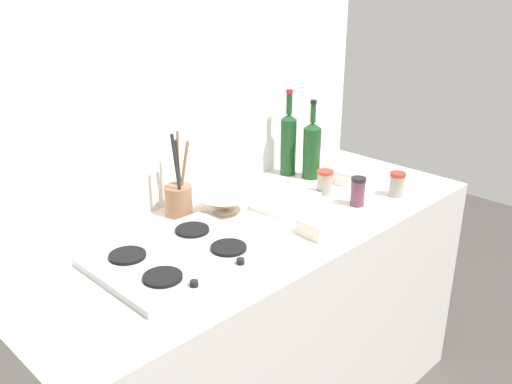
# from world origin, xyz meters

# --- Properties ---
(counter_block) EXTENTS (1.80, 0.70, 0.90)m
(counter_block) POSITION_xyz_m (0.00, 0.00, 0.45)
(counter_block) COLOR silver
(counter_block) RESTS_ON ground
(backsplash_panel) EXTENTS (1.90, 0.06, 2.17)m
(backsplash_panel) POSITION_xyz_m (0.00, 0.38, 1.09)
(backsplash_panel) COLOR white
(backsplash_panel) RESTS_ON ground
(stovetop_hob) EXTENTS (0.50, 0.40, 0.04)m
(stovetop_hob) POSITION_xyz_m (-0.35, -0.02, 0.91)
(stovetop_hob) COLOR #B2B2B7
(stovetop_hob) RESTS_ON counter_block
(plate_stack) EXTENTS (0.21, 0.21, 0.06)m
(plate_stack) POSITION_xyz_m (0.60, 0.01, 0.93)
(plate_stack) COLOR white
(plate_stack) RESTS_ON counter_block
(wine_bottle_leftmost) EXTENTS (0.07, 0.07, 0.37)m
(wine_bottle_leftmost) POSITION_xyz_m (0.46, 0.26, 1.04)
(wine_bottle_leftmost) COLOR #19471E
(wine_bottle_leftmost) RESTS_ON counter_block
(wine_bottle_mid_left) EXTENTS (0.08, 0.08, 0.34)m
(wine_bottle_mid_left) POSITION_xyz_m (0.50, 0.16, 1.03)
(wine_bottle_mid_left) COLOR #19471E
(wine_bottle_mid_left) RESTS_ON counter_block
(mixing_bowl) EXTENTS (0.19, 0.19, 0.06)m
(mixing_bowl) POSITION_xyz_m (-0.01, 0.15, 0.93)
(mixing_bowl) COLOR beige
(mixing_bowl) RESTS_ON counter_block
(butter_dish) EXTENTS (0.17, 0.12, 0.05)m
(butter_dish) POSITION_xyz_m (0.12, -0.21, 0.93)
(butter_dish) COLOR silver
(butter_dish) RESTS_ON counter_block
(utensil_crock) EXTENTS (0.10, 0.10, 0.31)m
(utensil_crock) POSITION_xyz_m (-0.14, 0.25, 0.97)
(utensil_crock) COLOR #996B4C
(utensil_crock) RESTS_ON counter_block
(condiment_jar_front) EXTENTS (0.06, 0.06, 0.10)m
(condiment_jar_front) POSITION_xyz_m (0.39, 0.01, 0.95)
(condiment_jar_front) COLOR #9E998C
(condiment_jar_front) RESTS_ON counter_block
(condiment_jar_rear) EXTENTS (0.06, 0.06, 0.10)m
(condiment_jar_rear) POSITION_xyz_m (0.57, -0.21, 0.95)
(condiment_jar_rear) COLOR #9E998C
(condiment_jar_rear) RESTS_ON counter_block
(condiment_jar_spare) EXTENTS (0.06, 0.06, 0.11)m
(condiment_jar_spare) POSITION_xyz_m (0.39, -0.15, 0.96)
(condiment_jar_spare) COLOR #66384C
(condiment_jar_spare) RESTS_ON counter_block
(cutting_board) EXTENTS (0.29, 0.19, 0.02)m
(cutting_board) POSITION_xyz_m (0.21, 0.05, 0.91)
(cutting_board) COLOR silver
(cutting_board) RESTS_ON counter_block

